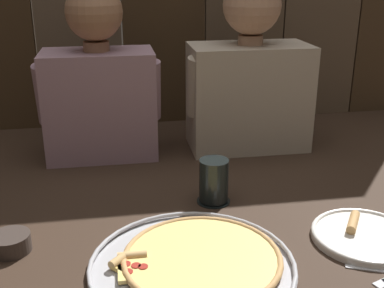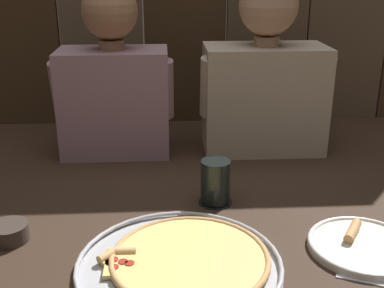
% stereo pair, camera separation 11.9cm
% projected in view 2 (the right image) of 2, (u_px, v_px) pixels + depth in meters
% --- Properties ---
extents(ground_plane, '(3.20, 3.20, 0.00)m').
position_uv_depth(ground_plane, '(202.00, 229.00, 1.16)').
color(ground_plane, '#332319').
extents(pizza_tray, '(0.43, 0.43, 0.03)m').
position_uv_depth(pizza_tray, '(183.00, 261.00, 1.02)').
color(pizza_tray, '#B2B2B7').
rests_on(pizza_tray, ground).
extents(dinner_plate, '(0.24, 0.24, 0.03)m').
position_uv_depth(dinner_plate, '(363.00, 245.00, 1.07)').
color(dinner_plate, white).
rests_on(dinner_plate, ground).
extents(drinking_glass, '(0.09, 0.09, 0.12)m').
position_uv_depth(drinking_glass, '(215.00, 182.00, 1.26)').
color(drinking_glass, black).
rests_on(drinking_glass, ground).
extents(dipping_bowl, '(0.09, 0.09, 0.04)m').
position_uv_depth(dipping_bowl, '(9.00, 232.00, 1.10)').
color(dipping_bowl, '#3D332D').
rests_on(dipping_bowl, ground).
extents(table_knife, '(0.15, 0.08, 0.01)m').
position_uv_depth(table_knife, '(377.00, 283.00, 0.96)').
color(table_knife, silver).
rests_on(table_knife, ground).
extents(diner_left, '(0.38, 0.20, 0.55)m').
position_uv_depth(diner_left, '(114.00, 78.00, 1.55)').
color(diner_left, gray).
rests_on(diner_left, ground).
extents(diner_right, '(0.43, 0.21, 0.57)m').
position_uv_depth(diner_right, '(265.00, 74.00, 1.57)').
color(diner_right, '#B2A38E').
rests_on(diner_right, ground).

